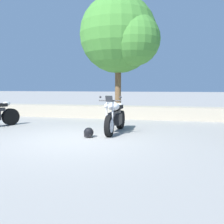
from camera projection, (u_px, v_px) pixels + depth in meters
name	position (u px, v px, depth m)	size (l,w,h in m)	color
ground_plane	(73.00, 140.00, 6.68)	(120.00, 120.00, 0.00)	gray
stone_wall	(111.00, 112.00, 11.32)	(36.00, 0.80, 0.55)	#A89E89
motorcycle_white_centre	(115.00, 117.00, 7.70)	(0.67, 2.07, 1.18)	black
rider_helmet	(89.00, 133.00, 6.97)	(0.28, 0.28, 0.28)	black
leafy_tree_far_left	(121.00, 36.00, 11.05)	(3.65, 3.48, 4.97)	brown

